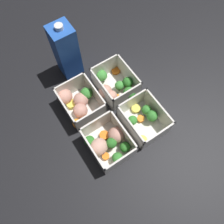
% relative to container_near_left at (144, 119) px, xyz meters
% --- Properties ---
extents(ground_plane, '(4.00, 4.00, 0.00)m').
position_rel_container_near_left_xyz_m(ground_plane, '(0.07, 0.07, -0.03)').
color(ground_plane, black).
extents(container_near_left, '(0.14, 0.11, 0.08)m').
position_rel_container_near_left_xyz_m(container_near_left, '(0.00, 0.00, 0.00)').
color(container_near_left, silver).
rests_on(container_near_left, ground_plane).
extents(container_near_right, '(0.14, 0.12, 0.08)m').
position_rel_container_near_left_xyz_m(container_near_right, '(0.14, 0.01, 0.00)').
color(container_near_right, silver).
rests_on(container_near_right, ground_plane).
extents(container_far_left, '(0.13, 0.13, 0.08)m').
position_rel_container_near_left_xyz_m(container_far_left, '(-0.00, 0.13, 0.00)').
color(container_far_left, silver).
rests_on(container_far_left, ground_plane).
extents(container_far_right, '(0.16, 0.12, 0.08)m').
position_rel_container_near_left_xyz_m(container_far_right, '(0.16, 0.14, 0.00)').
color(container_far_right, silver).
rests_on(container_far_right, ground_plane).
extents(juice_carton, '(0.07, 0.07, 0.20)m').
position_rel_container_near_left_xyz_m(juice_carton, '(0.30, 0.09, 0.07)').
color(juice_carton, blue).
rests_on(juice_carton, ground_plane).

